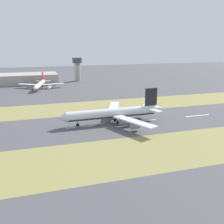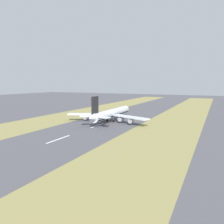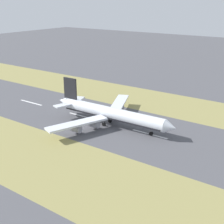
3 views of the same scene
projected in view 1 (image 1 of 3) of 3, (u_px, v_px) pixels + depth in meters
ground_plane at (120, 123)px, 160.61m from camera, size 800.00×800.00×0.00m
grass_median_west at (152, 151)px, 119.15m from camera, size 40.00×600.00×0.01m
grass_median_east at (101, 106)px, 202.07m from camera, size 40.00×600.00×0.01m
centreline_dash_near at (197, 116)px, 176.60m from camera, size 1.20×18.00×0.01m
centreline_dash_mid at (143, 121)px, 165.02m from camera, size 1.20×18.00×0.01m
centreline_dash_far at (80, 127)px, 153.45m from camera, size 1.20×18.00×0.01m
airplane_main_jet at (115, 113)px, 159.62m from camera, size 64.12×67.09×20.20m
terminal_building at (23, 79)px, 311.37m from camera, size 36.00×79.45×11.31m
control_tower at (77, 67)px, 328.30m from camera, size 12.00×12.00×29.08m
airplane_parked_apron at (40, 84)px, 276.59m from camera, size 51.35×48.24×15.59m
service_truck at (49, 87)px, 276.03m from camera, size 6.25×5.05×3.10m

